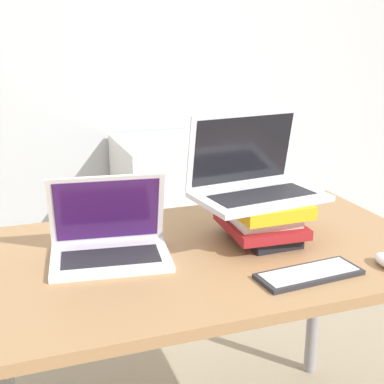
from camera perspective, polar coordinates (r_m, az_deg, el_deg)
name	(u,v)px	position (r m, az deg, el deg)	size (l,w,h in m)	color
wall_back	(96,37)	(3.11, -10.21, 15.99)	(8.00, 0.05, 2.70)	silver
desk	(208,277)	(1.60, 1.67, -9.08)	(1.32, 0.79, 0.78)	#9E754C
laptop_left	(109,241)	(1.52, -8.80, -5.21)	(0.35, 0.28, 0.23)	silver
book_stack	(262,217)	(1.63, 7.45, -2.69)	(0.23, 0.27, 0.13)	black
laptop_on_books	(254,180)	(1.61, 6.62, 1.26)	(0.40, 0.29, 0.25)	silver
wireless_keyboard	(309,274)	(1.43, 12.38, -8.54)	(0.29, 0.13, 0.01)	#28282D
mini_fridge	(173,212)	(3.01, -2.01, -2.12)	(0.59, 0.62, 0.81)	white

